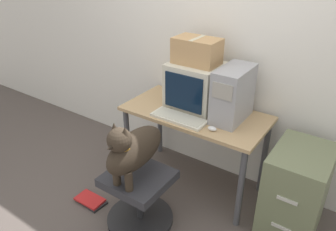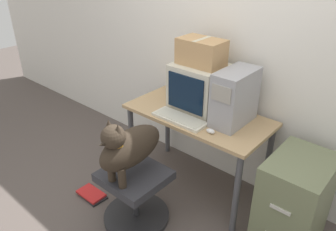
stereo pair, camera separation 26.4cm
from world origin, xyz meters
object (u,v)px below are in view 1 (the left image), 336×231
(office_chair, at_px, (139,197))
(dog, at_px, (133,149))
(book_stack_floor, at_px, (91,200))
(pc_tower, at_px, (233,94))
(keyboard, at_px, (179,118))
(crt_monitor, at_px, (195,85))
(filing_cabinet, at_px, (295,192))
(cardboard_box, at_px, (197,51))

(office_chair, xyz_separation_m, dog, (0.00, -0.04, 0.48))
(dog, distance_m, book_stack_floor, 0.88)
(dog, bearing_deg, book_stack_floor, -175.10)
(pc_tower, relative_size, keyboard, 0.94)
(crt_monitor, bearing_deg, keyboard, -84.91)
(crt_monitor, relative_size, filing_cabinet, 0.60)
(keyboard, xyz_separation_m, dog, (-0.06, -0.52, -0.05))
(keyboard, height_order, dog, dog)
(crt_monitor, xyz_separation_m, dog, (-0.04, -0.82, -0.23))
(pc_tower, relative_size, cardboard_box, 1.17)
(keyboard, bearing_deg, pc_tower, 36.89)
(office_chair, distance_m, filing_cabinet, 1.22)
(dog, distance_m, filing_cabinet, 1.29)
(cardboard_box, bearing_deg, office_chair, -92.71)
(office_chair, bearing_deg, book_stack_floor, -170.50)
(pc_tower, height_order, book_stack_floor, pc_tower)
(crt_monitor, relative_size, cardboard_box, 1.15)
(pc_tower, distance_m, book_stack_floor, 1.57)
(book_stack_floor, bearing_deg, keyboard, 44.60)
(keyboard, bearing_deg, office_chair, -97.65)
(office_chair, height_order, dog, dog)
(pc_tower, relative_size, book_stack_floor, 1.57)
(pc_tower, xyz_separation_m, office_chair, (-0.41, -0.74, -0.74))
(cardboard_box, bearing_deg, dog, -92.57)
(pc_tower, bearing_deg, office_chair, -119.14)
(crt_monitor, distance_m, office_chair, 1.06)
(keyboard, distance_m, dog, 0.52)
(pc_tower, height_order, keyboard, pc_tower)
(crt_monitor, xyz_separation_m, book_stack_floor, (-0.54, -0.86, -0.95))
(keyboard, xyz_separation_m, book_stack_floor, (-0.57, -0.56, -0.76))
(office_chair, relative_size, dog, 0.95)
(crt_monitor, relative_size, pc_tower, 0.99)
(crt_monitor, bearing_deg, office_chair, -92.72)
(dog, bearing_deg, filing_cabinet, 32.53)
(book_stack_floor, bearing_deg, filing_cabinet, 24.60)
(dog, relative_size, filing_cabinet, 0.79)
(keyboard, xyz_separation_m, office_chair, (-0.06, -0.48, -0.53))
(pc_tower, bearing_deg, dog, -117.83)
(crt_monitor, distance_m, dog, 0.85)
(pc_tower, bearing_deg, cardboard_box, 173.00)
(office_chair, distance_m, cardboard_box, 1.28)
(pc_tower, bearing_deg, book_stack_floor, -138.11)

